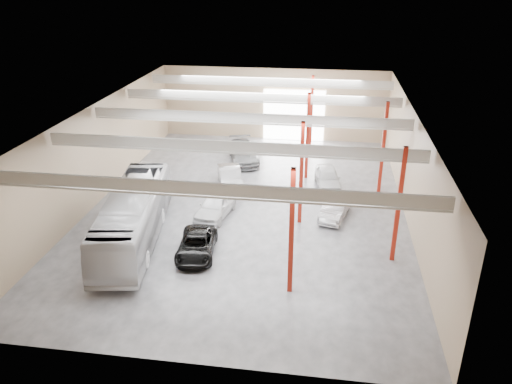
% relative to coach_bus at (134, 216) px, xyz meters
% --- Properties ---
extents(depot_shell, '(22.12, 32.12, 7.06)m').
position_rel_coach_bus_xyz_m(depot_shell, '(6.38, 6.47, 3.30)').
color(depot_shell, '#45454A').
rests_on(depot_shell, ground).
extents(coach_bus, '(4.64, 12.30, 3.35)m').
position_rel_coach_bus_xyz_m(coach_bus, '(0.00, 0.00, 0.00)').
color(coach_bus, silver).
rests_on(coach_bus, ground).
extents(black_sedan, '(2.59, 4.78, 1.27)m').
position_rel_coach_bus_xyz_m(black_sedan, '(4.24, -1.12, -1.04)').
color(black_sedan, black).
rests_on(black_sedan, ground).
extents(car_row_a, '(2.56, 4.84, 1.57)m').
position_rel_coach_bus_xyz_m(car_row_a, '(4.24, 4.08, -0.89)').
color(car_row_a, silver).
rests_on(car_row_a, ground).
extents(car_row_b, '(2.93, 4.95, 1.54)m').
position_rel_coach_bus_xyz_m(car_row_b, '(4.24, 9.28, -0.90)').
color(car_row_b, '#B0B0B5').
rests_on(car_row_b, ground).
extents(car_row_c, '(3.83, 6.07, 1.64)m').
position_rel_coach_bus_xyz_m(car_row_c, '(4.35, 14.98, -0.85)').
color(car_row_c, slate).
rests_on(car_row_c, ground).
extents(car_right_near, '(2.42, 4.46, 1.39)m').
position_rel_coach_bus_xyz_m(car_right_near, '(12.41, 5.13, -0.98)').
color(car_right_near, silver).
rests_on(car_right_near, ground).
extents(car_right_far, '(2.37, 4.66, 1.52)m').
position_rel_coach_bus_xyz_m(car_right_far, '(11.81, 10.33, -0.91)').
color(car_right_far, silver).
rests_on(car_right_far, ground).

